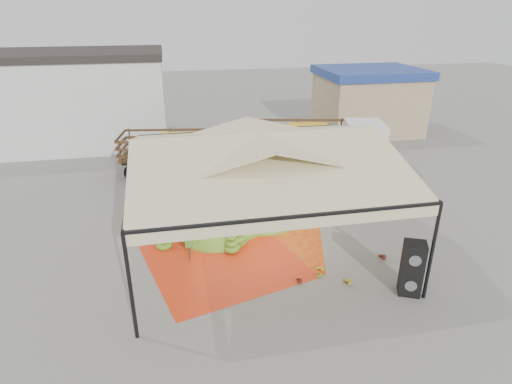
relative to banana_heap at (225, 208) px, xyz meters
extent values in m
plane|color=slate|center=(0.97, -1.73, -0.65)|extent=(90.00, 90.00, 0.00)
cylinder|color=black|center=(-3.03, -5.73, 0.85)|extent=(0.10, 0.10, 3.00)
cylinder|color=black|center=(4.97, -5.73, 0.85)|extent=(0.10, 0.10, 3.00)
cylinder|color=black|center=(-3.03, 2.27, 0.85)|extent=(0.10, 0.10, 3.00)
cylinder|color=black|center=(4.97, 2.27, 0.85)|extent=(0.10, 0.10, 3.00)
pyramid|color=beige|center=(0.97, -1.73, 2.85)|extent=(8.00, 8.00, 1.00)
cube|color=black|center=(0.97, -1.73, 2.35)|extent=(8.00, 8.00, 0.08)
cube|color=beige|center=(0.97, -1.73, 2.17)|extent=(8.00, 8.00, 0.36)
cube|color=silver|center=(-9.03, 12.27, 1.85)|extent=(14.00, 6.00, 5.00)
cube|color=black|center=(-9.03, 12.27, 4.55)|extent=(14.30, 6.30, 0.40)
cube|color=tan|center=(10.97, 11.27, 1.15)|extent=(6.00, 5.00, 3.60)
cube|color=navy|center=(10.97, 11.27, 3.20)|extent=(6.30, 5.30, 0.50)
cube|color=red|center=(-0.42, -2.71, -0.64)|extent=(5.58, 5.43, 0.01)
cube|color=orange|center=(1.24, -1.54, -0.64)|extent=(5.03, 5.16, 0.01)
ellipsoid|color=#54821B|center=(0.00, 0.00, 0.00)|extent=(7.48, 6.87, 1.30)
ellipsoid|color=gold|center=(3.00, -4.70, -0.53)|extent=(0.51, 0.42, 0.23)
ellipsoid|color=gold|center=(2.44, -3.88, -0.56)|extent=(0.49, 0.45, 0.18)
ellipsoid|color=#562013|center=(1.58, -4.31, -0.55)|extent=(0.51, 0.46, 0.20)
ellipsoid|color=#591C14|center=(4.67, -3.60, -0.54)|extent=(0.55, 0.48, 0.23)
ellipsoid|color=#577A19|center=(2.30, -4.11, -0.56)|extent=(0.49, 0.47, 0.17)
ellipsoid|color=#497618|center=(1.21, -0.62, 1.97)|extent=(0.24, 0.24, 0.20)
ellipsoid|color=#497618|center=(2.71, -0.62, 1.97)|extent=(0.24, 0.24, 0.20)
ellipsoid|color=#497618|center=(4.21, -0.62, 1.97)|extent=(0.24, 0.24, 0.20)
cube|color=black|center=(4.65, -5.43, -0.23)|extent=(0.77, 0.73, 0.84)
cube|color=black|center=(4.65, -5.43, 0.60)|extent=(0.77, 0.73, 0.84)
imported|color=gray|center=(2.64, 1.04, 0.21)|extent=(0.74, 0.63, 1.72)
cube|color=#4C3519|center=(-1.97, 5.91, 0.30)|extent=(4.79, 2.75, 0.11)
cube|color=white|center=(0.97, 5.45, 0.39)|extent=(1.91, 2.22, 2.08)
cylinder|color=black|center=(-3.72, 5.27, -0.24)|extent=(0.85, 0.39, 0.81)
cylinder|color=black|center=(-3.44, 7.06, -0.24)|extent=(0.85, 0.39, 0.81)
cylinder|color=black|center=(-0.86, 4.82, -0.24)|extent=(0.85, 0.39, 0.81)
cylinder|color=black|center=(-0.58, 6.61, -0.24)|extent=(0.85, 0.39, 0.81)
cylinder|color=black|center=(0.65, 4.59, -0.24)|extent=(0.85, 0.39, 0.81)
cylinder|color=black|center=(0.93, 6.37, -0.24)|extent=(0.85, 0.39, 0.81)
ellipsoid|color=#5C861B|center=(-1.97, 5.91, 0.75)|extent=(3.82, 2.17, 0.63)
cube|color=gold|center=(-1.53, 5.84, 1.11)|extent=(2.06, 2.06, 0.22)
cube|color=#52331B|center=(4.61, 5.59, 0.41)|extent=(5.41, 3.32, 0.12)
cube|color=white|center=(7.86, 4.89, 0.51)|extent=(2.24, 2.55, 2.32)
cylinder|color=black|center=(2.62, 4.98, -0.20)|extent=(0.95, 0.48, 0.91)
cylinder|color=black|center=(3.04, 6.95, -0.20)|extent=(0.95, 0.48, 0.91)
cylinder|color=black|center=(5.78, 4.31, -0.20)|extent=(0.95, 0.48, 0.91)
cylinder|color=black|center=(6.20, 6.28, -0.20)|extent=(0.95, 0.48, 0.91)
cylinder|color=black|center=(7.45, 3.95, -0.20)|extent=(0.95, 0.48, 0.91)
cylinder|color=black|center=(7.87, 5.92, -0.20)|extent=(0.95, 0.48, 0.91)
ellipsoid|color=#48831B|center=(4.61, 5.59, 0.91)|extent=(4.32, 2.61, 0.71)
cube|color=gold|center=(5.10, 5.48, 1.32)|extent=(2.39, 2.39, 0.25)
camera|label=1|loc=(-1.78, -14.63, 7.05)|focal=30.00mm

